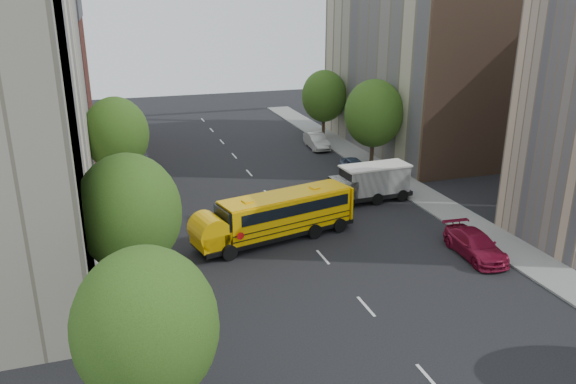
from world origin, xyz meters
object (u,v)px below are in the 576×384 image
street_tree_4 (374,113)px  parked_car_4 (354,166)px  street_tree_2 (116,134)px  parked_car_2 (135,164)px  parked_car_5 (317,141)px  street_tree_1 (129,213)px  parked_car_3 (475,245)px  safari_truck (370,182)px  parked_car_1 (147,213)px  school_bus (274,215)px  parked_car_0 (166,290)px  street_tree_0 (146,327)px  street_tree_5 (324,96)px

street_tree_4 → parked_car_4: 5.04m
street_tree_2 → parked_car_2: 6.82m
parked_car_5 → parked_car_2: bearing=-166.9°
street_tree_1 → parked_car_4: street_tree_1 is taller
parked_car_3 → parked_car_4: size_ratio=1.25×
street_tree_1 → street_tree_4: size_ratio=0.98×
safari_truck → parked_car_3: bearing=-83.9°
street_tree_2 → parked_car_4: size_ratio=1.90×
street_tree_4 → street_tree_1: bearing=-140.7°
parked_car_1 → parked_car_4: size_ratio=1.12×
street_tree_4 → school_bus: bearing=-136.1°
parked_car_0 → parked_car_4: size_ratio=1.13×
street_tree_4 → parked_car_0: 28.05m
school_bus → street_tree_4: bearing=30.5°
street_tree_2 → parked_car_4: bearing=-3.3°
street_tree_4 → street_tree_2: bearing=180.0°
street_tree_4 → parked_car_2: (-20.60, 5.29, -4.32)m
safari_truck → parked_car_3: safari_truck is taller
parked_car_0 → parked_car_2: (0.00, 23.83, -0.02)m
street_tree_4 → parked_car_2: street_tree_4 is taller
street_tree_0 → parked_car_1: (1.40, 20.73, -3.89)m
school_bus → parked_car_0: bearing=-155.1°
street_tree_0 → street_tree_2: size_ratio=0.96×
street_tree_0 → school_bus: street_tree_0 is taller
street_tree_5 → parked_car_0: bearing=-124.0°
parked_car_1 → parked_car_5: size_ratio=0.97×
parked_car_2 → street_tree_1: bearing=90.3°
street_tree_2 → parked_car_3: 27.51m
street_tree_2 → street_tree_4: bearing=0.0°
street_tree_1 → parked_car_3: street_tree_1 is taller
school_bus → parked_car_5: 23.51m
street_tree_1 → street_tree_4: bearing=39.3°
safari_truck → parked_car_0: size_ratio=1.46×
street_tree_4 → parked_car_1: (-20.60, -7.27, -4.33)m
street_tree_1 → street_tree_4: (22.00, 18.00, 0.12)m
parked_car_3 → parked_car_5: bearing=93.8°
parked_car_0 → safari_truck: bearing=-146.3°
street_tree_2 → school_bus: street_tree_2 is taller
parked_car_4 → parked_car_5: (0.00, 9.45, 0.08)m
parked_car_2 → parked_car_4: (18.40, -6.43, -0.07)m
parked_car_1 → parked_car_5: bearing=-134.2°
parked_car_0 → parked_car_1: 11.27m
safari_truck → parked_car_2: (-16.58, 13.14, -0.73)m
school_bus → parked_car_3: school_bus is taller
street_tree_2 → safari_truck: size_ratio=1.15×
street_tree_2 → street_tree_0: bearing=-90.0°
street_tree_1 → parked_car_4: (19.80, 16.86, -4.26)m
parked_car_2 → street_tree_0: bearing=91.3°
street_tree_0 → parked_car_4: 33.60m
parked_car_0 → parked_car_1: parked_car_0 is taller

